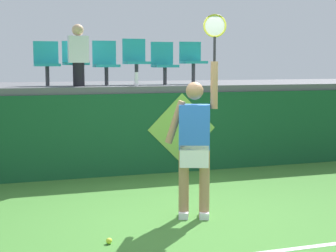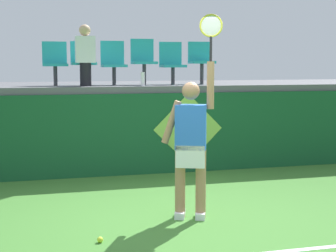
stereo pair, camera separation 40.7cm
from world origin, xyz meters
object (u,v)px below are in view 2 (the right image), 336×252
stadium_chair_1 (83,60)px  stadium_chair_0 (55,61)px  stadium_chair_2 (113,61)px  stadium_chair_3 (143,59)px  water_bottle (143,79)px  spectator_0 (85,54)px  stadium_chair_4 (172,62)px  tennis_player (191,142)px  stadium_chair_5 (201,59)px  tennis_ball (100,240)px

stadium_chair_1 → stadium_chair_0: bearing=179.8°
stadium_chair_2 → stadium_chair_3: 0.57m
water_bottle → stadium_chair_1: (-0.98, 0.63, 0.33)m
spectator_0 → water_bottle: bearing=-13.2°
water_bottle → stadium_chair_4: (0.70, 0.64, 0.31)m
tennis_player → stadium_chair_3: size_ratio=2.94×
stadium_chair_2 → stadium_chair_1: bearing=-179.3°
stadium_chair_0 → stadium_chair_2: (1.06, 0.00, -0.00)m
stadium_chair_0 → stadium_chair_3: bearing=0.1°
water_bottle → stadium_chair_5: stadium_chair_5 is taller
water_bottle → stadium_chair_2: stadium_chair_2 is taller
stadium_chair_3 → stadium_chair_5: bearing=-0.3°
water_bottle → stadium_chair_4: bearing=42.2°
stadium_chair_0 → spectator_0: 0.66m
water_bottle → stadium_chair_0: 1.65m
tennis_ball → stadium_chair_4: (1.92, 4.15, 1.94)m
tennis_player → stadium_chair_2: (-0.43, 3.52, 1.02)m
tennis_ball → spectator_0: spectator_0 is taller
stadium_chair_2 → stadium_chair_4: stadium_chair_2 is taller
stadium_chair_2 → stadium_chair_3: stadium_chair_3 is taller
tennis_player → stadium_chair_1: bearing=105.7°
stadium_chair_2 → stadium_chair_5: size_ratio=1.00×
stadium_chair_0 → water_bottle: bearing=-23.1°
tennis_player → stadium_chair_0: 3.95m
stadium_chair_2 → stadium_chair_4: 1.13m
stadium_chair_3 → spectator_0: size_ratio=0.80×
stadium_chair_1 → stadium_chair_3: size_ratio=0.93×
tennis_player → stadium_chair_1: (-0.99, 3.51, 1.03)m
tennis_ball → stadium_chair_3: (1.36, 4.15, 1.99)m
tennis_player → stadium_chair_4: (0.69, 3.52, 1.01)m
tennis_player → stadium_chair_5: size_ratio=3.09×
stadium_chair_2 → stadium_chair_5: stadium_chair_5 is taller
stadium_chair_0 → stadium_chair_1: 0.51m
stadium_chair_3 → spectator_0: (-1.12, -0.41, 0.08)m
tennis_ball → stadium_chair_5: (2.50, 4.14, 1.99)m
stadium_chair_3 → stadium_chair_4: stadium_chair_3 is taller
stadium_chair_0 → stadium_chair_5: size_ratio=0.97×
tennis_ball → spectator_0: size_ratio=0.06×
tennis_ball → stadium_chair_4: 4.97m
stadium_chair_0 → stadium_chair_3: 1.63m
water_bottle → stadium_chair_0: size_ratio=0.31×
stadium_chair_1 → stadium_chair_3: bearing=0.2°
tennis_ball → stadium_chair_1: bearing=86.7°
stadium_chair_0 → stadium_chair_3: stadium_chair_3 is taller
water_bottle → tennis_ball: bearing=-109.1°
stadium_chair_3 → stadium_chair_5: (1.14, -0.01, -0.01)m
water_bottle → stadium_chair_5: 1.47m
tennis_ball → water_bottle: size_ratio=0.27×
stadium_chair_2 → stadium_chair_4: (1.13, -0.00, -0.01)m
stadium_chair_2 → spectator_0: (-0.55, -0.41, 0.12)m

